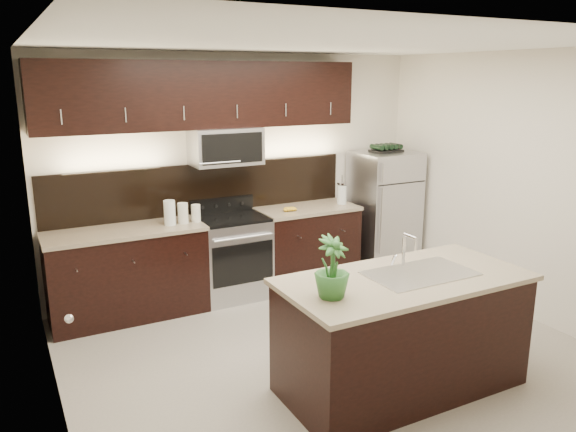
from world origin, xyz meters
name	(u,v)px	position (x,y,z in m)	size (l,w,h in m)	color
ground	(330,353)	(0.00, 0.00, 0.00)	(4.50, 4.50, 0.00)	gray
room_walls	(324,170)	(-0.11, -0.04, 1.70)	(4.52, 4.02, 2.71)	beige
counter_run	(215,259)	(-0.46, 1.69, 0.47)	(3.51, 0.65, 0.94)	black
upper_fixtures	(207,106)	(-0.43, 1.84, 2.14)	(3.49, 0.40, 1.66)	black
island	(402,333)	(0.21, -0.73, 0.47)	(1.96, 0.96, 0.94)	black
sink_faucet	(419,271)	(0.36, -0.72, 0.96)	(0.84, 0.50, 0.28)	silver
refrigerator	(383,212)	(1.80, 1.63, 0.77)	(0.74, 0.67, 1.53)	#B2B2B7
wine_rack	(386,149)	(1.80, 1.63, 1.57)	(0.38, 0.23, 0.09)	black
plant	(332,267)	(-0.51, -0.81, 1.16)	(0.25, 0.25, 0.44)	#295D25
canisters	(180,213)	(-0.85, 1.64, 1.05)	(0.39, 0.12, 0.26)	silver
french_press	(342,193)	(1.17, 1.64, 1.07)	(0.12, 0.12, 0.34)	silver
bananas	(286,209)	(0.39, 1.61, 0.97)	(0.16, 0.13, 0.05)	gold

